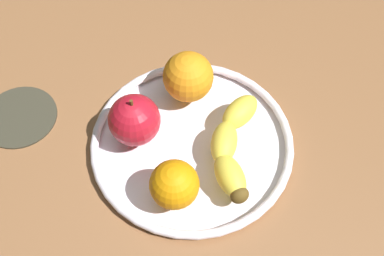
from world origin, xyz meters
TOP-DOWN VIEW (x-y plane):
  - ground_plane at (0.00, 0.00)cm, footprint 122.61×122.61cm
  - fruit_bowl at (0.00, 0.00)cm, footprint 28.56×28.56cm
  - banana at (-0.05, 5.69)cm, footprint 17.57×8.06cm
  - apple at (1.71, -7.60)cm, footprint 7.13×7.13cm
  - orange_back_right at (-7.62, -3.28)cm, footprint 7.33×7.33cm
  - orange_front_left at (8.76, 0.76)cm, footprint 6.36×6.36cm
  - ambient_coaster at (3.81, -25.75)cm, footprint 11.06×11.06cm

SIDE VIEW (x-z plane):
  - ground_plane at x=0.00cm, z-range -4.00..0.00cm
  - ambient_coaster at x=3.81cm, z-range 0.00..0.60cm
  - fruit_bowl at x=0.00cm, z-range 0.02..1.82cm
  - banana at x=-0.05cm, z-range 1.80..5.38cm
  - orange_front_left at x=8.76cm, z-range 1.80..8.16cm
  - apple at x=1.71cm, z-range 1.40..9.34cm
  - orange_back_right at x=-7.62cm, z-range 1.80..9.13cm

